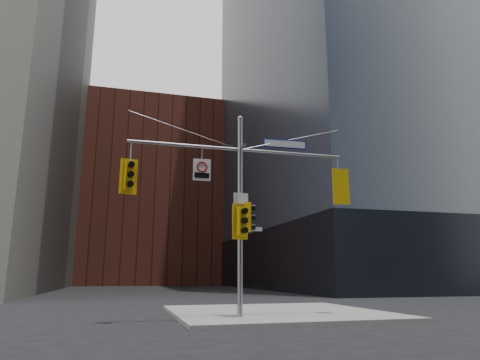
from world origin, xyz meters
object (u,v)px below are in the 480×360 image
traffic_light_west_arm (130,175)px  traffic_light_east_arm (339,187)px  traffic_light_pole_front (242,221)px  regulatory_sign_arm (202,169)px  traffic_light_pole_side (249,217)px  street_sign_blade (285,144)px  signal_assembly (240,192)px

traffic_light_west_arm → traffic_light_east_arm: bearing=-10.9°
traffic_light_pole_front → regulatory_sign_arm: bearing=158.7°
traffic_light_pole_front → regulatory_sign_arm: 2.32m
traffic_light_east_arm → regulatory_sign_arm: size_ratio=1.76×
traffic_light_west_arm → traffic_light_pole_front: bearing=-15.0°
traffic_light_east_arm → traffic_light_pole_front: 4.19m
traffic_light_pole_front → traffic_light_pole_side: bearing=28.0°
traffic_light_pole_side → regulatory_sign_arm: 2.38m
street_sign_blade → traffic_light_pole_side: bearing=-177.4°
traffic_light_west_arm → traffic_light_pole_side: 4.36m
traffic_light_pole_side → traffic_light_pole_front: (-0.32, -0.26, -0.19)m
signal_assembly → traffic_light_pole_front: 1.10m
traffic_light_west_arm → regulatory_sign_arm: bearing=-11.6°
traffic_light_west_arm → traffic_light_pole_side: bearing=-11.1°
signal_assembly → traffic_light_east_arm: 3.94m
street_sign_blade → regulatory_sign_arm: street_sign_blade is taller
traffic_light_east_arm → regulatory_sign_arm: (-5.32, -0.02, 0.38)m
traffic_light_pole_side → regulatory_sign_arm: (-1.72, -0.02, 1.64)m
traffic_light_pole_front → street_sign_blade: street_sign_blade is taller
traffic_light_west_arm → signal_assembly: bearing=-11.0°
traffic_light_pole_side → street_sign_blade: street_sign_blade is taller
traffic_light_west_arm → traffic_light_east_arm: size_ratio=0.89×
traffic_light_east_arm → traffic_light_pole_side: bearing=5.1°
traffic_light_pole_front → street_sign_blade: (1.76, 0.27, 3.00)m
traffic_light_pole_front → regulatory_sign_arm: size_ratio=1.58×
signal_assembly → regulatory_sign_arm: 1.59m
traffic_light_west_arm → street_sign_blade: bearing=-10.9°
traffic_light_pole_side → regulatory_sign_arm: regulatory_sign_arm is taller
regulatory_sign_arm → traffic_light_west_arm: bearing=-179.2°
signal_assembly → traffic_light_east_arm: bearing=0.0°
traffic_light_east_arm → street_sign_blade: (-2.17, 0.00, 1.55)m
street_sign_blade → traffic_light_pole_front: bearing=-168.9°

